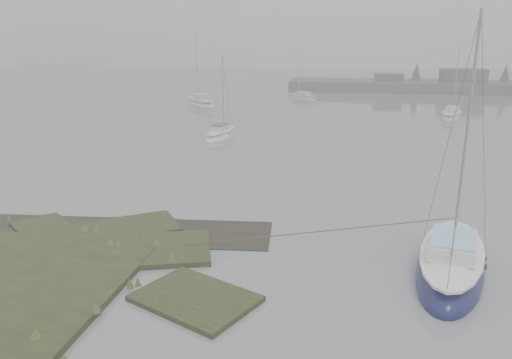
% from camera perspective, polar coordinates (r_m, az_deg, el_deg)
% --- Properties ---
extents(ground, '(160.00, 160.00, 0.00)m').
position_cam_1_polar(ground, '(44.46, 4.32, 6.05)').
color(ground, slate).
rests_on(ground, ground).
extents(sailboat_main, '(3.58, 6.91, 9.31)m').
position_cam_1_polar(sailboat_main, '(18.40, 21.36, -9.13)').
color(sailboat_main, '#11123E').
rests_on(sailboat_main, ground).
extents(sailboat_white, '(2.21, 5.08, 6.94)m').
position_cam_1_polar(sailboat_white, '(39.52, -4.03, 5.09)').
color(sailboat_white, white).
rests_on(sailboat_white, ground).
extents(sailboat_far_a, '(5.48, 6.18, 8.82)m').
position_cam_1_polar(sailboat_far_a, '(57.76, -6.31, 8.63)').
color(sailboat_far_a, silver).
rests_on(sailboat_far_a, ground).
extents(sailboat_far_b, '(3.25, 5.64, 7.57)m').
position_cam_1_polar(sailboat_far_b, '(52.20, 21.42, 6.76)').
color(sailboat_far_b, silver).
rests_on(sailboat_far_b, ground).
extents(sailboat_far_c, '(4.64, 4.21, 6.68)m').
position_cam_1_polar(sailboat_far_c, '(63.54, 5.29, 9.28)').
color(sailboat_far_c, '#A9AFB3').
rests_on(sailboat_far_c, ground).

